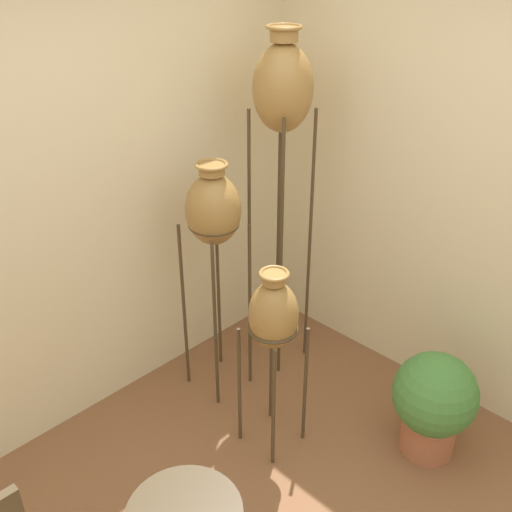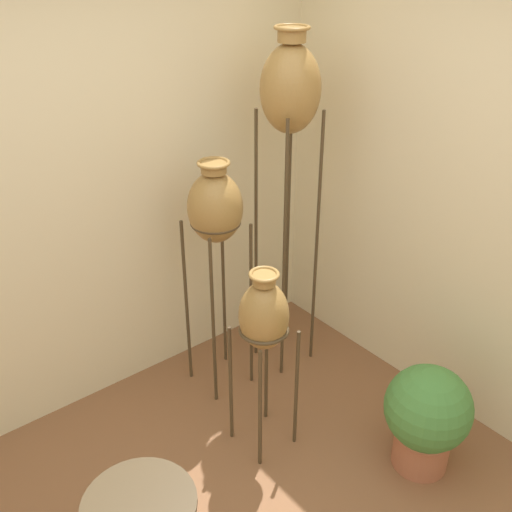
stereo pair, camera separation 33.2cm
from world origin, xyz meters
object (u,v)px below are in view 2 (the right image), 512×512
at_px(vase_stand_tall, 290,95).
at_px(vase_stand_short, 264,318).
at_px(vase_stand_medium, 215,211).
at_px(potted_plant, 427,415).

bearing_deg(vase_stand_tall, vase_stand_short, -139.77).
relative_size(vase_stand_tall, vase_stand_short, 1.93).
height_order(vase_stand_medium, vase_stand_short, vase_stand_medium).
bearing_deg(vase_stand_short, potted_plant, -50.55).
height_order(vase_stand_tall, potted_plant, vase_stand_tall).
relative_size(vase_stand_tall, vase_stand_medium, 1.44).
distance_m(vase_stand_tall, vase_stand_medium, 0.75).
bearing_deg(vase_stand_short, vase_stand_tall, 40.23).
height_order(vase_stand_tall, vase_stand_short, vase_stand_tall).
height_order(vase_stand_short, potted_plant, vase_stand_short).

